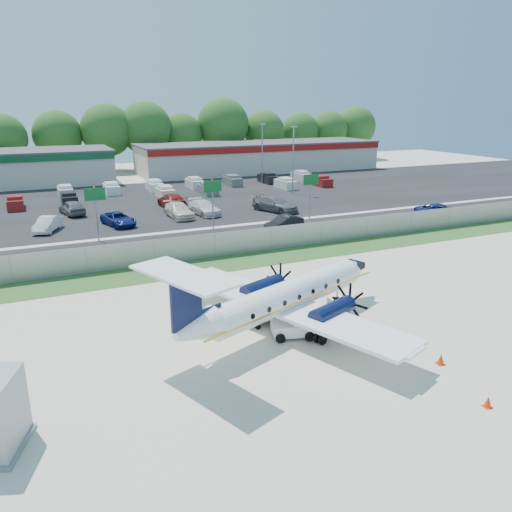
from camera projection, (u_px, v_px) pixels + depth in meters
name	position (u px, v px, depth m)	size (l,w,h in m)	color
ground	(299.00, 323.00, 28.41)	(170.00, 170.00, 0.00)	beige
grass_verge	(224.00, 264.00, 38.87)	(170.00, 4.00, 0.02)	#2D561E
access_road	(197.00, 242.00, 44.97)	(170.00, 8.00, 0.02)	black
parking_lot	(146.00, 202.00, 63.27)	(170.00, 32.00, 0.02)	black
perimeter_fence	(215.00, 245.00, 40.32)	(120.00, 0.06, 1.99)	gray
building_east	(260.00, 157.00, 91.89)	(44.40, 12.40, 5.24)	beige
sign_left	(95.00, 202.00, 44.17)	(1.80, 0.26, 5.00)	gray
sign_mid	(213.00, 193.00, 48.50)	(1.80, 0.26, 5.00)	gray
sign_right	(311.00, 186.00, 52.83)	(1.80, 0.26, 5.00)	gray
light_pole_ne	(293.00, 155.00, 67.87)	(0.90, 0.35, 9.09)	gray
light_pole_se	(262.00, 149.00, 76.58)	(0.90, 0.35, 9.09)	gray
tree_line	(106.00, 171.00, 92.91)	(112.00, 6.00, 14.00)	#245519
aircraft	(285.00, 297.00, 27.15)	(15.79, 15.35, 4.87)	white
pushback_tug	(294.00, 326.00, 26.61)	(2.45, 2.08, 1.17)	white
baggage_cart_near	(264.00, 317.00, 28.10)	(1.76, 1.09, 0.91)	gray
baggage_cart_far	(318.00, 311.00, 28.95)	(1.91, 1.28, 0.94)	gray
cone_nose	(441.00, 359.00, 23.80)	(0.38, 0.38, 0.55)	red
cone_port_wing	(488.00, 402.00, 20.43)	(0.35, 0.35, 0.50)	red
cone_starboard_wing	(258.00, 244.00, 43.50)	(0.35, 0.35, 0.50)	red
road_car_mid	(284.00, 230.00, 49.24)	(1.49, 4.28, 1.41)	black
road_car_east	(441.00, 218.00, 54.34)	(2.58, 5.61, 1.56)	navy
parked_car_a	(48.00, 231.00, 48.75)	(1.52, 4.36, 1.44)	silver
parked_car_b	(119.00, 226.00, 51.06)	(2.25, 4.87, 1.35)	navy
parked_car_c	(179.00, 217.00, 54.69)	(2.21, 5.44, 1.58)	beige
parked_car_d	(204.00, 214.00, 56.15)	(2.18, 5.35, 1.55)	silver
parked_car_e	(275.00, 211.00, 57.78)	(2.41, 5.92, 1.72)	#595B5E
parked_car_f	(73.00, 215.00, 56.05)	(1.94, 4.83, 1.64)	#595B5E
parked_car_g	(172.00, 208.00, 59.74)	(2.41, 5.92, 1.72)	maroon
far_parking_rows	(138.00, 196.00, 67.63)	(56.00, 10.00, 1.60)	gray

